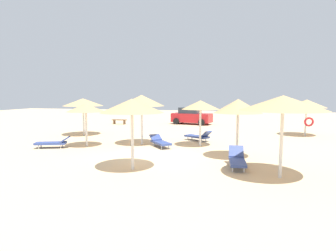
{
  "coord_description": "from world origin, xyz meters",
  "views": [
    {
      "loc": [
        4.1,
        -13.33,
        3.07
      ],
      "look_at": [
        0.0,
        3.0,
        1.2
      ],
      "focal_mm": 30.72,
      "sensor_mm": 36.0,
      "label": 1
    }
  ],
  "objects": [
    {
      "name": "parasol_4",
      "position": [
        4.01,
        0.7,
        2.5
      ],
      "size": [
        2.28,
        2.28,
        2.84
      ],
      "color": "silver",
      "rests_on": "ground"
    },
    {
      "name": "parasol_2",
      "position": [
        1.85,
        3.44,
        2.43
      ],
      "size": [
        2.22,
        2.22,
        2.71
      ],
      "color": "silver",
      "rests_on": "ground"
    },
    {
      "name": "parasol_7",
      "position": [
        -0.11,
        -2.52,
        2.6
      ],
      "size": [
        2.56,
        2.56,
        2.89
      ],
      "color": "silver",
      "rests_on": "ground"
    },
    {
      "name": "bench_0",
      "position": [
        -7.88,
        13.88,
        0.35
      ],
      "size": [
        1.51,
        0.45,
        0.49
      ],
      "color": "brown",
      "rests_on": "ground"
    },
    {
      "name": "parasol_0",
      "position": [
        5.59,
        -2.32,
        2.75
      ],
      "size": [
        3.11,
        3.11,
        3.03
      ],
      "color": "silver",
      "rests_on": "ground"
    },
    {
      "name": "lounger_0",
      "position": [
        4.04,
        -1.14,
        0.33
      ],
      "size": [
        0.78,
        1.89,
        0.8
      ],
      "color": "#33478C",
      "rests_on": "ground"
    },
    {
      "name": "parked_car",
      "position": [
        -0.72,
        15.72,
        0.82
      ],
      "size": [
        4.25,
        2.58,
        1.72
      ],
      "color": "#B21E23",
      "rests_on": "ground"
    },
    {
      "name": "lounger_3",
      "position": [
        -0.38,
        2.6,
        0.31
      ],
      "size": [
        1.7,
        1.89,
        0.64
      ],
      "color": "#33478C",
      "rests_on": "ground"
    },
    {
      "name": "lounger_2",
      "position": [
        1.48,
        5.3,
        0.32
      ],
      "size": [
        1.94,
        1.53,
        0.74
      ],
      "color": "#33478C",
      "rests_on": "ground"
    },
    {
      "name": "ground_plane",
      "position": [
        0.0,
        0.0,
        0.0
      ],
      "size": [
        80.0,
        80.0,
        0.0
      ],
      "primitive_type": "plane",
      "color": "#DBBA8C"
    },
    {
      "name": "parasol_5",
      "position": [
        -7.27,
        5.92,
        2.47
      ],
      "size": [
        2.96,
        2.96,
        2.76
      ],
      "color": "silver",
      "rests_on": "ground"
    },
    {
      "name": "parasol_6",
      "position": [
        8.85,
        9.67,
        2.35
      ],
      "size": [
        2.78,
        2.78,
        2.67
      ],
      "color": "silver",
      "rests_on": "ground"
    },
    {
      "name": "parasol_1",
      "position": [
        -4.64,
        1.74,
        2.27
      ],
      "size": [
        2.21,
        2.21,
        2.52
      ],
      "color": "silver",
      "rests_on": "ground"
    },
    {
      "name": "parasol_3",
      "position": [
        -1.69,
        3.17,
        2.68
      ],
      "size": [
        2.75,
        2.75,
        3.03
      ],
      "color": "silver",
      "rests_on": "ground"
    },
    {
      "name": "lounger_1",
      "position": [
        -6.24,
        0.81,
        0.31
      ],
      "size": [
        2.01,
        1.29,
        0.66
      ],
      "color": "#33478C",
      "rests_on": "ground"
    }
  ]
}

